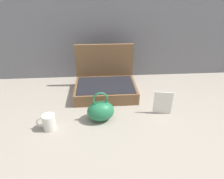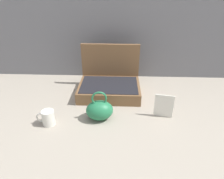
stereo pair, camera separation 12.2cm
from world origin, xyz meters
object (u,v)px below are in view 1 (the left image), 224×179
at_px(coffee_mug, 49,122).
at_px(open_suitcase, 105,84).
at_px(teal_pouch_handbag, 101,111).
at_px(info_card_left, 163,103).

bearing_deg(coffee_mug, open_suitcase, 49.96).
height_order(teal_pouch_handbag, info_card_left, teal_pouch_handbag).
distance_m(open_suitcase, teal_pouch_handbag, 0.34).
bearing_deg(open_suitcase, coffee_mug, -130.04).
xyz_separation_m(coffee_mug, info_card_left, (0.68, 0.11, 0.03)).
distance_m(coffee_mug, info_card_left, 0.69).
relative_size(teal_pouch_handbag, coffee_mug, 1.71).
relative_size(coffee_mug, info_card_left, 0.73).
distance_m(teal_pouch_handbag, info_card_left, 0.39).
relative_size(teal_pouch_handbag, info_card_left, 1.25).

